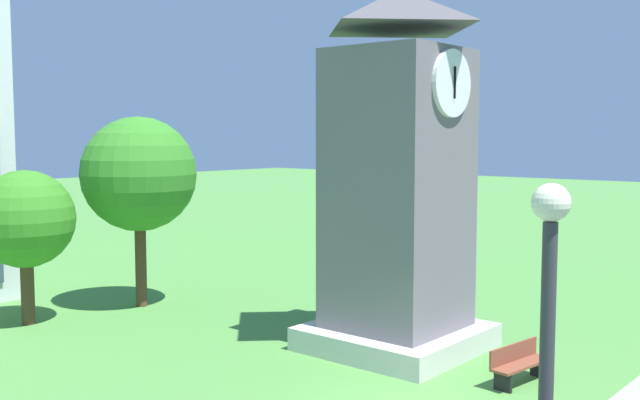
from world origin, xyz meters
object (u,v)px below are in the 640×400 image
at_px(street_lamp, 546,386).
at_px(tree_near_tower, 139,175).
at_px(park_bench, 519,363).
at_px(tree_streetside, 25,220).
at_px(clock_tower, 398,193).

bearing_deg(street_lamp, tree_near_tower, 65.45).
bearing_deg(park_bench, tree_streetside, 108.72).
bearing_deg(street_lamp, park_bench, 26.28).
relative_size(clock_tower, park_bench, 5.02).
xyz_separation_m(clock_tower, tree_near_tower, (-1.46, 9.11, 0.21)).
xyz_separation_m(street_lamp, tree_streetside, (4.25, 17.79, -0.14)).
relative_size(park_bench, street_lamp, 0.36).
distance_m(clock_tower, tree_near_tower, 9.23).
xyz_separation_m(clock_tower, tree_streetside, (-5.05, 9.74, -0.99)).
height_order(clock_tower, street_lamp, clock_tower).
height_order(park_bench, street_lamp, street_lamp).
xyz_separation_m(tree_near_tower, tree_streetside, (-3.59, 0.63, -1.21)).
bearing_deg(tree_near_tower, park_bench, -85.70).
height_order(clock_tower, tree_near_tower, clock_tower).
bearing_deg(park_bench, tree_near_tower, 94.30).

